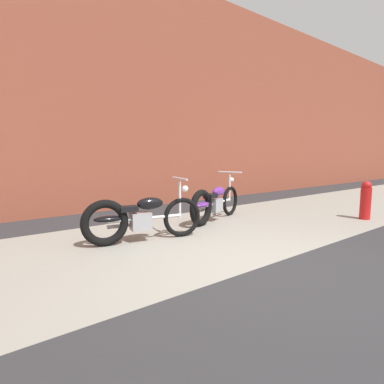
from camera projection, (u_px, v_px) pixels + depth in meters
name	position (u px, v px, depth m)	size (l,w,h in m)	color
ground_plane	(261.00, 267.00, 3.88)	(80.00, 80.00, 0.00)	#2D2D30
sidewalk_slab	(181.00, 238.00, 5.26)	(36.00, 3.50, 0.01)	gray
brick_building_wall	(99.00, 87.00, 7.60)	(36.00, 0.50, 6.12)	brown
motorcycle_black	(136.00, 218.00, 4.95)	(1.98, 0.71, 1.03)	black
motorcycle_purple	(213.00, 203.00, 6.49)	(1.93, 0.88, 1.03)	black
fire_hydrant	(366.00, 200.00, 6.72)	(0.22, 0.22, 0.84)	red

